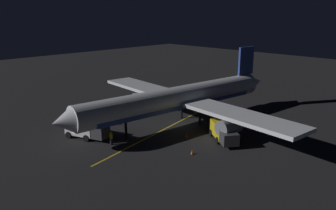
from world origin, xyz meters
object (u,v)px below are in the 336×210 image
Objects in this scene: baggage_truck at (85,129)px; traffic_cone_near_left at (192,152)px; traffic_cone_under_wing at (117,122)px; traffic_cone_far at (186,136)px; airliner at (181,99)px; traffic_cone_near_right at (118,123)px; ground_crew_worker at (111,138)px; catering_truck at (223,132)px.

baggage_truck is 11.51× the size of traffic_cone_near_left.
traffic_cone_far is (-11.44, -2.88, 0.00)m from traffic_cone_under_wing.
airliner reaches higher than baggage_truck.
traffic_cone_near_right is at bearing 154.56° from traffic_cone_under_wing.
baggage_truck is at bearing 101.80° from traffic_cone_near_right.
traffic_cone_near_left is (-13.71, -5.94, -1.02)m from baggage_truck.
ground_crew_worker is 10.06m from traffic_cone_far.
ground_crew_worker reaches higher than traffic_cone_near_right.
ground_crew_worker is at bearing 137.66° from traffic_cone_under_wing.
traffic_cone_near_right is at bearing -43.66° from ground_crew_worker.
traffic_cone_near_right is at bearing -1.91° from traffic_cone_near_left.
ground_crew_worker is 3.16× the size of traffic_cone_far.
baggage_truck reaches higher than traffic_cone_near_right.
traffic_cone_near_left is 1.00× the size of traffic_cone_under_wing.
baggage_truck reaches higher than traffic_cone_under_wing.
catering_truck reaches higher than traffic_cone_near_left.
catering_truck is at bearing -138.83° from baggage_truck.
traffic_cone_near_right is (1.35, -6.45, -1.02)m from baggage_truck.
traffic_cone_near_left is 15.07m from traffic_cone_near_right.
traffic_cone_far is at bearing 30.09° from catering_truck.
baggage_truck is 11.51× the size of traffic_cone_far.
traffic_cone_far is (-10.87, -3.15, 0.00)m from traffic_cone_near_right.
traffic_cone_under_wing is (0.57, -0.27, 0.00)m from traffic_cone_near_right.
airliner is at bearing -39.68° from traffic_cone_far.
traffic_cone_under_wing is 1.00× the size of traffic_cone_far.
catering_truck is 10.92× the size of traffic_cone_near_right.
baggage_truck is at bearing 45.20° from traffic_cone_far.
catering_truck is 3.45× the size of ground_crew_worker.
traffic_cone_near_left is (-8.58, 7.30, -3.70)m from airliner.
airliner is 9.18m from catering_truck.
ground_crew_worker is 10.58m from traffic_cone_near_left.
catering_truck is (-8.68, 1.16, -2.74)m from airliner.
traffic_cone_near_left is at bearing -151.88° from ground_crew_worker.
airliner is 12.67m from ground_crew_worker.
catering_truck is 14.56m from ground_crew_worker.
ground_crew_worker is 3.16× the size of traffic_cone_near_left.
catering_truck reaches higher than ground_crew_worker.
airliner is 70.90× the size of traffic_cone_far.
catering_truck reaches higher than traffic_cone_under_wing.
traffic_cone_far is at bearing -134.80° from baggage_truck.
airliner reaches higher than traffic_cone_near_left.
traffic_cone_near_right is at bearing 20.37° from catering_truck.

